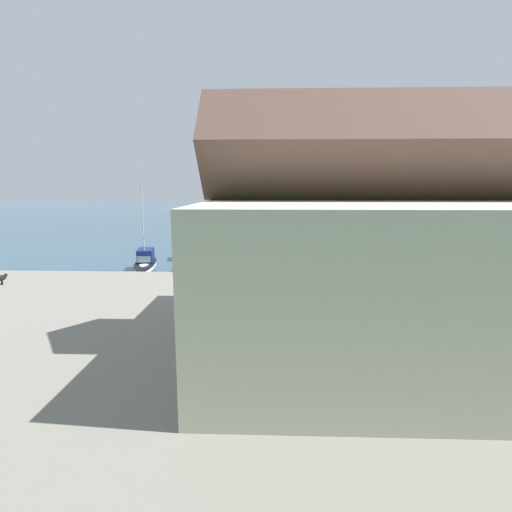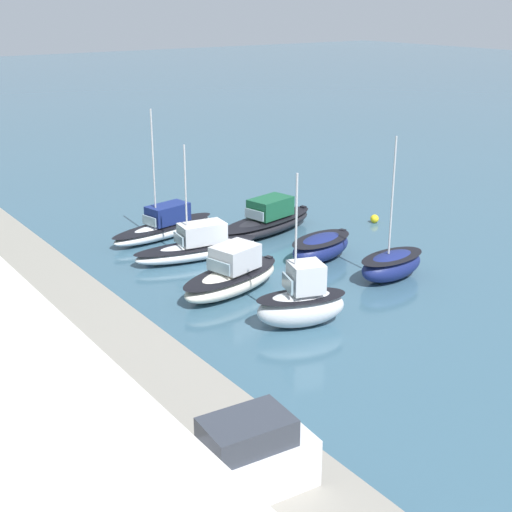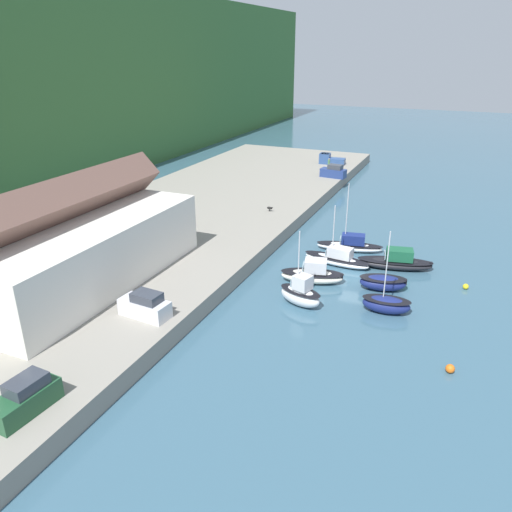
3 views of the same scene
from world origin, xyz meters
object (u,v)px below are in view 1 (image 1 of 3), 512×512
(moored_boat_1, at_px, (247,265))
(mooring_buoy_1, at_px, (339,248))
(moored_boat_6, at_px, (189,253))
(moored_boat_2, at_px, (192,264))
(moored_boat_0, at_px, (303,262))
(dog_on_quay, at_px, (2,278))
(mooring_buoy_0, at_px, (219,247))
(moored_boat_4, at_px, (282,252))
(parked_car_2, at_px, (466,270))
(moored_boat_5, at_px, (241,254))
(moored_boat_3, at_px, (146,263))

(moored_boat_1, distance_m, mooring_buoy_1, 17.34)
(moored_boat_6, bearing_deg, moored_boat_2, 92.09)
(moored_boat_0, height_order, dog_on_quay, moored_boat_0)
(moored_boat_2, relative_size, mooring_buoy_0, 13.70)
(moored_boat_2, height_order, moored_boat_4, moored_boat_4)
(dog_on_quay, bearing_deg, moored_boat_6, 72.05)
(parked_car_2, bearing_deg, moored_boat_1, -28.06)
(moored_boat_6, bearing_deg, moored_boat_1, 121.52)
(moored_boat_4, distance_m, mooring_buoy_1, 9.32)
(moored_boat_2, relative_size, moored_boat_6, 0.94)
(moored_boat_0, distance_m, moored_boat_6, 13.57)
(moored_boat_1, relative_size, moored_boat_6, 0.81)
(parked_car_2, bearing_deg, moored_boat_2, -23.27)
(dog_on_quay, height_order, mooring_buoy_0, dog_on_quay)
(moored_boat_1, relative_size, parked_car_2, 1.54)
(moored_boat_1, height_order, mooring_buoy_0, moored_boat_1)
(moored_boat_0, distance_m, mooring_buoy_1, 14.43)
(moored_boat_2, bearing_deg, mooring_buoy_0, -85.74)
(moored_boat_5, distance_m, mooring_buoy_1, 13.60)
(moored_boat_1, bearing_deg, dog_on_quay, 21.59)
(moored_boat_0, height_order, mooring_buoy_0, moored_boat_0)
(moored_boat_3, xyz_separation_m, moored_boat_4, (-13.15, -6.40, 0.08))
(mooring_buoy_0, bearing_deg, moored_boat_6, 71.98)
(moored_boat_5, xyz_separation_m, moored_boat_6, (5.65, -0.35, 0.03))
(mooring_buoy_1, bearing_deg, moored_boat_6, 20.95)
(moored_boat_0, height_order, parked_car_2, moored_boat_0)
(dog_on_quay, bearing_deg, moored_boat_5, 58.63)
(moored_boat_1, xyz_separation_m, mooring_buoy_0, (4.43, -14.22, -0.60))
(moored_boat_1, relative_size, dog_on_quay, 7.55)
(moored_boat_1, bearing_deg, moored_boat_5, -94.46)
(moored_boat_1, relative_size, moored_boat_2, 0.87)
(moored_boat_4, distance_m, mooring_buoy_0, 10.07)
(moored_boat_4, xyz_separation_m, parked_car_2, (-11.44, 17.39, 1.75))
(dog_on_quay, bearing_deg, moored_boat_2, 57.48)
(moored_boat_1, bearing_deg, mooring_buoy_0, -86.38)
(moored_boat_1, xyz_separation_m, mooring_buoy_1, (-10.57, -13.73, -0.54))
(mooring_buoy_1, bearing_deg, moored_boat_5, 30.87)
(parked_car_2, relative_size, mooring_buoy_0, 7.75)
(moored_boat_0, xyz_separation_m, moored_boat_6, (11.81, -6.69, -0.34))
(moored_boat_6, bearing_deg, mooring_buoy_1, -171.05)
(dog_on_quay, relative_size, mooring_buoy_1, 1.32)
(moored_boat_3, bearing_deg, moored_boat_6, -129.01)
(moored_boat_1, relative_size, moored_boat_3, 0.84)
(moored_boat_2, height_order, moored_boat_6, moored_boat_2)
(moored_boat_1, distance_m, mooring_buoy_0, 14.91)
(moored_boat_5, bearing_deg, mooring_buoy_1, -162.42)
(moored_boat_1, relative_size, moored_boat_5, 1.37)
(moored_boat_0, xyz_separation_m, mooring_buoy_0, (9.49, -13.80, -0.85))
(moored_boat_1, bearing_deg, moored_boat_6, -60.17)
(parked_car_2, bearing_deg, mooring_buoy_1, -74.97)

